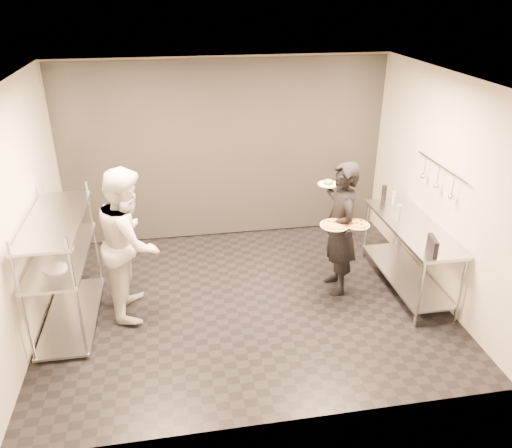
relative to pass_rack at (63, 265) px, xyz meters
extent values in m
cube|color=black|center=(2.15, 0.00, -0.77)|extent=(5.00, 4.00, 0.00)
cube|color=silver|center=(2.15, 0.00, 2.03)|extent=(5.00, 4.00, 0.00)
cube|color=beige|center=(2.15, 2.00, 0.63)|extent=(5.00, 0.00, 2.80)
cube|color=beige|center=(2.15, -2.00, 0.63)|extent=(5.00, 0.00, 2.80)
cube|color=beige|center=(-0.35, 0.00, 0.63)|extent=(0.00, 4.00, 2.80)
cube|color=beige|center=(4.65, 0.00, 0.63)|extent=(0.00, 4.00, 2.80)
cube|color=silver|center=(2.15, 1.97, 0.63)|extent=(4.90, 0.04, 2.74)
cylinder|color=#ACAEB3|center=(-0.27, -0.77, -0.02)|extent=(0.04, 0.04, 1.50)
cylinder|color=#ACAEB3|center=(-0.27, 0.77, -0.02)|extent=(0.04, 0.04, 1.50)
cylinder|color=#ACAEB3|center=(0.27, -0.77, -0.02)|extent=(0.04, 0.04, 1.50)
cylinder|color=#ACAEB3|center=(0.27, 0.77, -0.02)|extent=(0.04, 0.04, 1.50)
cube|color=#A7ACB1|center=(0.00, 0.00, -0.72)|extent=(0.60, 1.60, 0.03)
cube|color=#A7ACB1|center=(0.00, 0.00, 0.13)|extent=(0.60, 1.60, 0.03)
cube|color=#A7ACB1|center=(0.00, 0.00, 0.58)|extent=(0.60, 1.60, 0.03)
cylinder|color=silver|center=(0.00, -0.35, 0.16)|extent=(0.26, 0.26, 0.01)
cylinder|color=silver|center=(0.00, 0.10, 0.16)|extent=(0.26, 0.26, 0.01)
cylinder|color=#ACAEB3|center=(4.07, -0.86, -0.32)|extent=(0.04, 0.04, 0.90)
cylinder|color=#ACAEB3|center=(4.07, 0.86, -0.32)|extent=(0.04, 0.04, 0.90)
cylinder|color=#ACAEB3|center=(4.59, -0.86, -0.32)|extent=(0.04, 0.04, 0.90)
cylinder|color=#ACAEB3|center=(4.59, 0.86, -0.32)|extent=(0.04, 0.04, 0.90)
cube|color=#A7ACB1|center=(4.33, 0.00, -0.59)|extent=(0.57, 1.71, 0.03)
cube|color=#A7ACB1|center=(4.33, 0.00, 0.13)|extent=(0.60, 1.80, 0.04)
cylinder|color=#ACAEB3|center=(4.59, 0.00, 0.93)|extent=(0.02, 1.20, 0.02)
cylinder|color=#ACAEB3|center=(4.57, -0.35, 0.80)|extent=(0.01, 0.01, 0.22)
sphere|color=#ACAEB3|center=(4.57, -0.35, 0.67)|extent=(0.07, 0.07, 0.07)
cylinder|color=#ACAEB3|center=(4.57, 0.00, 0.80)|extent=(0.01, 0.01, 0.22)
sphere|color=#ACAEB3|center=(4.57, 0.00, 0.67)|extent=(0.07, 0.07, 0.07)
cylinder|color=#ACAEB3|center=(4.57, 0.35, 0.80)|extent=(0.01, 0.01, 0.22)
sphere|color=#ACAEB3|center=(4.57, 0.35, 0.67)|extent=(0.07, 0.07, 0.07)
imported|color=black|center=(3.39, 0.11, 0.12)|extent=(0.44, 0.66, 1.78)
imported|color=silver|center=(0.77, 0.12, 0.16)|extent=(0.74, 0.93, 1.87)
cylinder|color=silver|center=(3.24, -0.10, 0.29)|extent=(0.36, 0.36, 0.01)
cylinder|color=#C38846|center=(3.24, -0.10, 0.30)|extent=(0.31, 0.31, 0.02)
cylinder|color=red|center=(3.24, -0.10, 0.31)|extent=(0.28, 0.28, 0.01)
sphere|color=#1B5814|center=(3.24, -0.10, 0.32)|extent=(0.04, 0.04, 0.04)
cylinder|color=silver|center=(3.51, -0.16, 0.30)|extent=(0.30, 0.30, 0.01)
cylinder|color=#C38846|center=(3.51, -0.16, 0.31)|extent=(0.26, 0.26, 0.02)
cylinder|color=red|center=(3.51, -0.16, 0.32)|extent=(0.23, 0.23, 0.01)
sphere|color=#1B5814|center=(3.51, -0.16, 0.33)|extent=(0.04, 0.04, 0.04)
cylinder|color=silver|center=(3.31, 0.44, 0.61)|extent=(0.27, 0.27, 0.01)
ellipsoid|color=#316F1B|center=(3.31, 0.44, 0.65)|extent=(0.13, 0.13, 0.07)
cube|color=black|center=(4.21, -0.72, 0.25)|extent=(0.10, 0.28, 0.19)
cylinder|color=gray|center=(4.19, 0.15, 0.26)|extent=(0.06, 0.06, 0.22)
cylinder|color=gray|center=(4.35, 0.67, 0.25)|extent=(0.06, 0.06, 0.19)
cylinder|color=black|center=(4.26, 0.80, 0.27)|extent=(0.07, 0.07, 0.24)
camera|label=1|loc=(1.37, -5.32, 2.96)|focal=35.00mm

